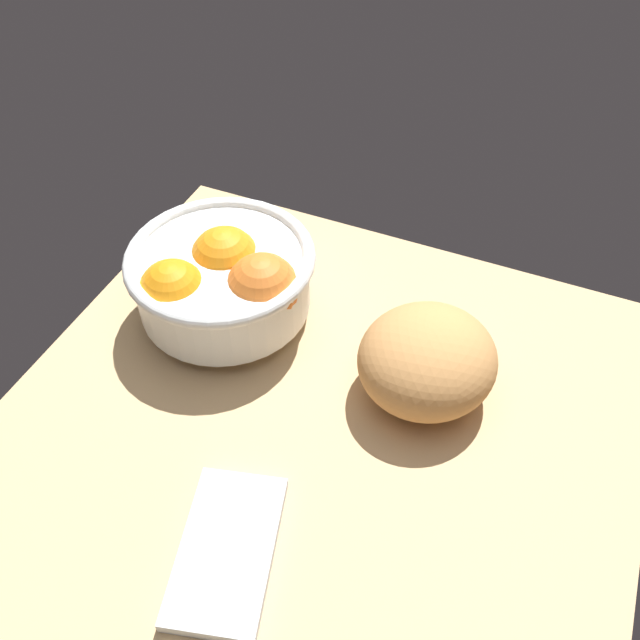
% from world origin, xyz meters
% --- Properties ---
extents(ground_plane, '(0.79, 0.67, 0.03)m').
position_xyz_m(ground_plane, '(0.00, 0.00, -0.01)').
color(ground_plane, tan).
extents(fruit_bowl, '(0.22, 0.22, 0.12)m').
position_xyz_m(fruit_bowl, '(0.17, 0.17, 0.06)').
color(fruit_bowl, white).
rests_on(fruit_bowl, ground).
extents(bread_loaf, '(0.21, 0.20, 0.10)m').
position_xyz_m(bread_loaf, '(0.16, -0.09, 0.05)').
color(bread_loaf, tan).
rests_on(bread_loaf, ground).
extents(napkin_folded, '(0.17, 0.12, 0.01)m').
position_xyz_m(napkin_folded, '(-0.10, 0.02, 0.01)').
color(napkin_folded, silver).
rests_on(napkin_folded, ground).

